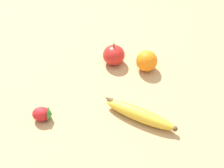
% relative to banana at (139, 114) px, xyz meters
% --- Properties ---
extents(ground_plane, '(3.00, 3.00, 0.00)m').
position_rel_banana_xyz_m(ground_plane, '(-0.05, -0.15, -0.02)').
color(ground_plane, tan).
extents(banana, '(0.13, 0.20, 0.04)m').
position_rel_banana_xyz_m(banana, '(0.00, 0.00, 0.00)').
color(banana, gold).
rests_on(banana, ground_plane).
extents(orange, '(0.07, 0.07, 0.07)m').
position_rel_banana_xyz_m(orange, '(-0.21, 0.03, 0.01)').
color(orange, orange).
rests_on(orange, ground_plane).
extents(strawberry, '(0.04, 0.05, 0.04)m').
position_rel_banana_xyz_m(strawberry, '(0.00, -0.26, 0.00)').
color(strawberry, red).
rests_on(strawberry, ground_plane).
extents(apple, '(0.07, 0.07, 0.08)m').
position_rel_banana_xyz_m(apple, '(-0.24, -0.07, 0.01)').
color(apple, red).
rests_on(apple, ground_plane).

